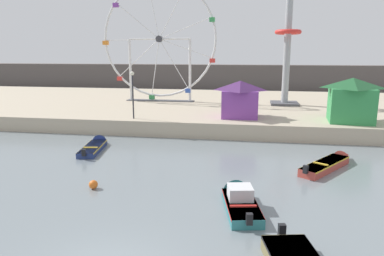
% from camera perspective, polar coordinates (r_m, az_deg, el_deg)
% --- Properties ---
extents(quay_promenade, '(110.00, 25.18, 1.25)m').
position_cam_1_polar(quay_promenade, '(40.05, 3.40, 3.33)').
color(quay_promenade, '#B7A88E').
rests_on(quay_promenade, ground_plane).
extents(distant_town_skyline, '(140.00, 3.00, 4.40)m').
position_cam_1_polar(distant_town_skyline, '(66.63, 5.99, 8.09)').
color(distant_town_skyline, '#564C47').
rests_on(distant_town_skyline, ground_plane).
extents(motorboat_navy_blue, '(1.87, 5.04, 1.04)m').
position_cam_1_polar(motorboat_navy_blue, '(26.20, -15.01, -2.64)').
color(motorboat_navy_blue, navy).
rests_on(motorboat_navy_blue, ground_plane).
extents(motorboat_teal_painted, '(2.06, 4.45, 1.38)m').
position_cam_1_polar(motorboat_teal_painted, '(16.29, 7.43, -11.00)').
color(motorboat_teal_painted, teal).
rests_on(motorboat_teal_painted, ground_plane).
extents(motorboat_faded_red, '(4.02, 5.08, 1.03)m').
position_cam_1_polar(motorboat_faded_red, '(22.75, 21.28, -5.14)').
color(motorboat_faded_red, '#B24238').
rests_on(motorboat_faded_red, ground_plane).
extents(ferris_wheel_white_frame, '(12.78, 1.20, 13.10)m').
position_cam_1_polar(ferris_wheel_white_frame, '(40.32, -5.24, 13.62)').
color(ferris_wheel_white_frame, silver).
rests_on(ferris_wheel_white_frame, quay_promenade).
extents(drop_tower_steel_tower, '(2.80, 2.80, 12.45)m').
position_cam_1_polar(drop_tower_steel_tower, '(38.51, 14.90, 12.07)').
color(drop_tower_steel_tower, '#999EA3').
rests_on(drop_tower_steel_tower, quay_promenade).
extents(carnival_booth_green_kiosk, '(3.85, 3.82, 3.45)m').
position_cam_1_polar(carnival_booth_green_kiosk, '(30.63, 24.03, 4.21)').
color(carnival_booth_green_kiosk, '#33934C').
rests_on(carnival_booth_green_kiosk, quay_promenade).
extents(carnival_booth_purple_stall, '(3.29, 3.23, 3.06)m').
position_cam_1_polar(carnival_booth_purple_stall, '(30.36, 7.66, 4.71)').
color(carnival_booth_purple_stall, purple).
rests_on(carnival_booth_purple_stall, quay_promenade).
extents(promenade_lamp_near, '(0.32, 0.32, 3.85)m').
position_cam_1_polar(promenade_lamp_near, '(29.70, -9.42, 6.31)').
color(promenade_lamp_near, '#2D2D33').
rests_on(promenade_lamp_near, quay_promenade).
extents(mooring_buoy_orange, '(0.44, 0.44, 0.44)m').
position_cam_1_polar(mooring_buoy_orange, '(18.55, -15.42, -8.66)').
color(mooring_buoy_orange, orange).
rests_on(mooring_buoy_orange, ground_plane).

